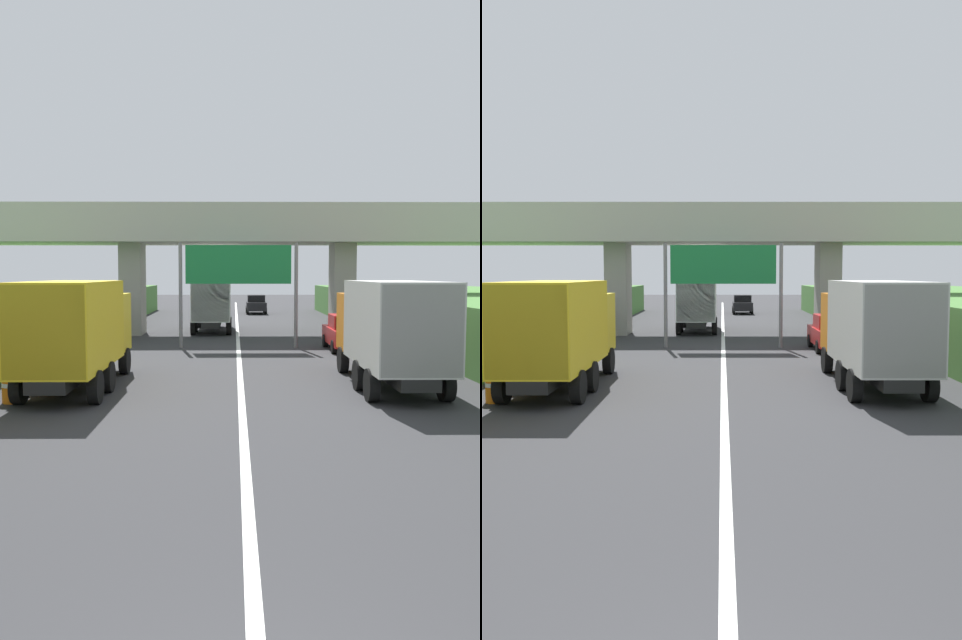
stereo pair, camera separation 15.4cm
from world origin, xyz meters
The scene contains 12 objects.
lane_centre_stripe centered at (0.00, 26.09, 0.00)m, with size 0.20×92.18×0.01m, color white.
overpass_bridge centered at (0.00, 32.61, 5.77)m, with size 40.00×4.80×7.67m.
overhead_highway_sign centered at (0.00, 25.92, 3.80)m, with size 5.88×0.18×5.17m.
speed_limit_sign centered at (-7.40, 20.89, 1.48)m, with size 0.60×0.08×2.23m.
truck_white centered at (-1.59, 34.33, 1.93)m, with size 2.44×7.30×3.44m.
truck_yellow centered at (-5.19, 15.37, 1.93)m, with size 2.44×7.30×3.44m.
truck_orange centered at (4.80, 15.60, 1.93)m, with size 2.44×7.30×3.44m.
car_red centered at (5.18, 24.80, 0.86)m, with size 1.86×4.10×1.72m.
car_black centered at (1.82, 51.28, 0.86)m, with size 1.86×4.10×1.72m.
construction_barrel_2 centered at (-6.54, 13.31, 0.46)m, with size 0.57×0.57×0.90m.
construction_barrel_3 centered at (-6.45, 16.84, 0.46)m, with size 0.57×0.57×0.90m.
construction_barrel_4 centered at (-6.73, 20.37, 0.46)m, with size 0.57×0.57×0.90m.
Camera 1 is at (-0.22, -3.59, 3.68)m, focal length 33.60 mm.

